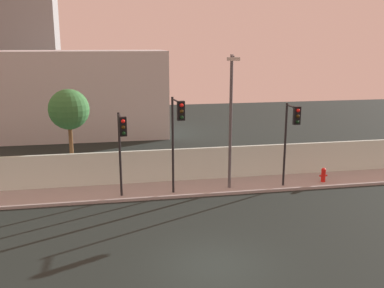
{
  "coord_description": "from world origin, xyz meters",
  "views": [
    {
      "loc": [
        -3.34,
        -13.51,
        7.76
      ],
      "look_at": [
        0.43,
        6.5,
        2.92
      ],
      "focal_mm": 40.59,
      "sensor_mm": 36.0,
      "label": 1
    }
  ],
  "objects_px": {
    "traffic_light_right": "(291,128)",
    "street_lamp_curbside": "(231,112)",
    "traffic_light_center": "(122,138)",
    "roadside_tree_midleft": "(69,110)",
    "traffic_light_left": "(177,127)",
    "fire_hydrant": "(323,174)"
  },
  "relations": [
    {
      "from": "traffic_light_right",
      "to": "street_lamp_curbside",
      "type": "xyz_separation_m",
      "value": [
        -3.02,
        0.66,
        0.83
      ]
    },
    {
      "from": "traffic_light_center",
      "to": "traffic_light_right",
      "type": "height_order",
      "value": "traffic_light_right"
    },
    {
      "from": "traffic_light_left",
      "to": "traffic_light_center",
      "type": "bearing_deg",
      "value": 177.91
    },
    {
      "from": "traffic_light_right",
      "to": "fire_hydrant",
      "type": "bearing_deg",
      "value": 20.08
    },
    {
      "from": "traffic_light_center",
      "to": "roadside_tree_midleft",
      "type": "distance_m",
      "value": 4.9
    },
    {
      "from": "traffic_light_right",
      "to": "traffic_light_left",
      "type": "bearing_deg",
      "value": -178.77
    },
    {
      "from": "traffic_light_right",
      "to": "street_lamp_curbside",
      "type": "distance_m",
      "value": 3.2
    },
    {
      "from": "street_lamp_curbside",
      "to": "roadside_tree_midleft",
      "type": "xyz_separation_m",
      "value": [
        -8.24,
        3.31,
        -0.17
      ]
    },
    {
      "from": "traffic_light_right",
      "to": "roadside_tree_midleft",
      "type": "relative_size",
      "value": 0.86
    },
    {
      "from": "traffic_light_left",
      "to": "roadside_tree_midleft",
      "type": "relative_size",
      "value": 0.94
    },
    {
      "from": "street_lamp_curbside",
      "to": "traffic_light_center",
      "type": "bearing_deg",
      "value": -172.93
    },
    {
      "from": "traffic_light_left",
      "to": "street_lamp_curbside",
      "type": "height_order",
      "value": "street_lamp_curbside"
    },
    {
      "from": "traffic_light_right",
      "to": "street_lamp_curbside",
      "type": "relative_size",
      "value": 0.64
    },
    {
      "from": "traffic_light_right",
      "to": "street_lamp_curbside",
      "type": "bearing_deg",
      "value": 167.74
    },
    {
      "from": "traffic_light_center",
      "to": "traffic_light_right",
      "type": "relative_size",
      "value": 0.95
    },
    {
      "from": "street_lamp_curbside",
      "to": "traffic_light_right",
      "type": "bearing_deg",
      "value": -12.26
    },
    {
      "from": "traffic_light_center",
      "to": "traffic_light_right",
      "type": "xyz_separation_m",
      "value": [
        8.56,
        0.03,
        0.16
      ]
    },
    {
      "from": "traffic_light_left",
      "to": "traffic_light_right",
      "type": "height_order",
      "value": "traffic_light_left"
    },
    {
      "from": "traffic_light_left",
      "to": "traffic_light_center",
      "type": "relative_size",
      "value": 1.16
    },
    {
      "from": "traffic_light_left",
      "to": "traffic_light_center",
      "type": "height_order",
      "value": "traffic_light_left"
    },
    {
      "from": "roadside_tree_midleft",
      "to": "street_lamp_curbside",
      "type": "bearing_deg",
      "value": -21.91
    },
    {
      "from": "traffic_light_left",
      "to": "fire_hydrant",
      "type": "relative_size",
      "value": 6.21
    }
  ]
}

